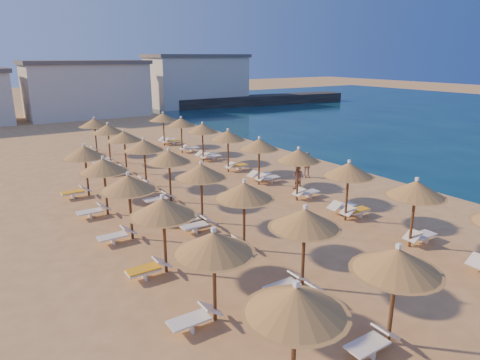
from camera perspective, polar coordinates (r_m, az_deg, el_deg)
ground at (r=21.45m, az=7.90°, el=-5.48°), size 220.00×220.00×0.00m
jetty at (r=72.91m, az=2.90°, el=10.62°), size 30.27×7.89×1.50m
hotel_blocks at (r=63.19m, az=-18.53°, el=11.64°), size 50.44×11.52×8.10m
parasol_row_east at (r=23.80m, az=7.79°, el=3.17°), size 2.52×39.34×3.09m
parasol_row_west at (r=20.42m, az=-5.21°, el=1.06°), size 2.52×39.34×3.09m
parasol_row_inland at (r=17.41m, az=-12.65°, el=-1.97°), size 2.52×20.93×3.09m
loungers at (r=21.79m, az=-0.10°, el=-3.99°), size 12.68×38.34×0.66m
beachgoer_c at (r=28.94m, az=8.90°, el=2.04°), size 1.11×0.84×1.75m
beachgoer_b at (r=26.09m, az=7.74°, el=0.30°), size 0.77×0.89×1.57m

